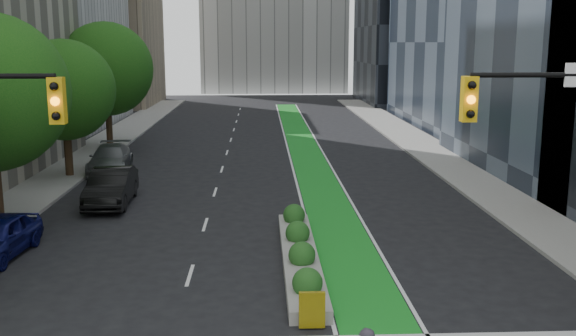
{
  "coord_description": "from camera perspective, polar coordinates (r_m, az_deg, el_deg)",
  "views": [
    {
      "loc": [
        -0.12,
        -14.15,
        7.53
      ],
      "look_at": [
        0.87,
        8.96,
        3.0
      ],
      "focal_mm": 40.0,
      "sensor_mm": 36.0,
      "label": 1
    }
  ],
  "objects": [
    {
      "name": "sidewalk_left",
      "position": [
        41.53,
        -18.73,
        0.15
      ],
      "size": [
        3.6,
        90.0,
        0.15
      ],
      "primitive_type": "cube",
      "color": "gray",
      "rests_on": "ground"
    },
    {
      "name": "sidewalk_right",
      "position": [
        41.6,
        14.25,
        0.41
      ],
      "size": [
        3.6,
        90.0,
        0.15
      ],
      "primitive_type": "cube",
      "color": "gray",
      "rests_on": "ground"
    },
    {
      "name": "bike_lane_paint",
      "position": [
        44.9,
        1.58,
        1.43
      ],
      "size": [
        2.2,
        70.0,
        0.01
      ],
      "primitive_type": "cube",
      "color": "#198B23",
      "rests_on": "ground"
    },
    {
      "name": "tree_midfar",
      "position": [
        37.84,
        -19.27,
        6.55
      ],
      "size": [
        5.6,
        5.6,
        7.76
      ],
      "color": "black",
      "rests_on": "ground"
    },
    {
      "name": "tree_far",
      "position": [
        47.45,
        -15.87,
        8.45
      ],
      "size": [
        6.6,
        6.6,
        9.0
      ],
      "color": "black",
      "rests_on": "ground"
    },
    {
      "name": "median_planter",
      "position": [
        22.41,
        1.07,
        -7.56
      ],
      "size": [
        1.2,
        10.26,
        1.1
      ],
      "color": "gray",
      "rests_on": "ground"
    },
    {
      "name": "parked_car_left_mid",
      "position": [
        31.33,
        -15.44,
        -1.63
      ],
      "size": [
        2.02,
        5.25,
        1.71
      ],
      "primitive_type": "imported",
      "rotation": [
        0.0,
        0.0,
        0.04
      ],
      "color": "black",
      "rests_on": "ground"
    },
    {
      "name": "parked_car_left_far",
      "position": [
        39.33,
        -15.52,
        0.8
      ],
      "size": [
        2.61,
        5.56,
        1.57
      ],
      "primitive_type": "imported",
      "rotation": [
        0.0,
        0.0,
        0.08
      ],
      "color": "#595C5E",
      "rests_on": "ground"
    }
  ]
}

